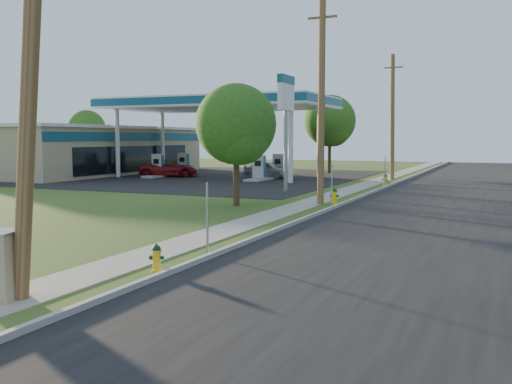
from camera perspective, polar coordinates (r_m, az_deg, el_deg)
ground_plane at (r=12.32m, az=-15.49°, el=-9.73°), size 140.00×140.00×0.00m
road at (r=19.67m, az=14.54°, el=-4.03°), size 8.00×120.00×0.02m
curb at (r=20.67m, az=3.52°, el=-3.23°), size 0.15×120.00×0.15m
sidewalk at (r=21.34m, az=-0.89°, el=-3.11°), size 1.50×120.00×0.03m
forecourt at (r=47.56m, az=-5.91°, el=1.56°), size 26.00×28.00×0.02m
utility_pole_near at (r=11.69m, az=-21.63°, el=13.03°), size 1.40×0.32×9.48m
utility_pole_mid at (r=27.47m, az=6.56°, el=9.08°), size 1.40×0.32×9.80m
utility_pole_far at (r=44.94m, az=13.49°, el=7.33°), size 1.40×0.32×9.50m
sign_post_near at (r=15.41m, az=-4.89°, el=-2.73°), size 0.05×0.04×2.00m
sign_post_mid at (r=26.30m, az=7.59°, el=0.61°), size 0.05×0.04×2.00m
sign_post_far at (r=38.14m, az=12.76°, el=2.00°), size 0.05×0.04×2.00m
gas_canopy at (r=46.57m, az=-3.82°, el=8.74°), size 18.18×9.18×6.40m
fuel_pump_nw at (r=47.13m, az=-9.77°, el=2.34°), size 1.20×3.20×1.90m
fuel_pump_ne at (r=42.80m, az=0.32°, el=2.12°), size 1.20×3.20×1.90m
fuel_pump_sw at (r=50.50m, az=-7.25°, el=2.58°), size 1.20×3.20×1.90m
fuel_pump_se at (r=46.49m, az=2.29°, el=2.38°), size 1.20×3.20×1.90m
convenience_store at (r=53.78m, az=-16.17°, el=4.08°), size 10.40×22.40×4.25m
price_pylon at (r=33.97m, az=3.02°, el=9.21°), size 0.34×2.04×6.85m
tree_verge at (r=26.52m, az=-1.88°, el=6.48°), size 3.77×3.77×5.71m
tree_lot at (r=52.37m, az=7.47°, el=6.88°), size 4.68×4.68×7.09m
tree_back at (r=64.29m, az=-16.54°, el=5.91°), size 4.09×4.09×6.20m
hydrant_near at (r=13.83m, az=-9.91°, el=-6.53°), size 0.35×0.32×0.68m
hydrant_mid at (r=27.64m, az=7.85°, el=-0.42°), size 0.42×0.37×0.81m
hydrant_far at (r=38.79m, az=12.78°, el=1.18°), size 0.43×0.38×0.83m
utility_cabinet at (r=12.28m, az=-24.04°, el=-6.74°), size 0.82×0.95×1.38m
car_red at (r=47.61m, az=-8.65°, el=2.34°), size 5.42×4.11×1.37m
car_silver at (r=45.31m, az=1.21°, el=2.26°), size 4.33×2.44×1.39m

